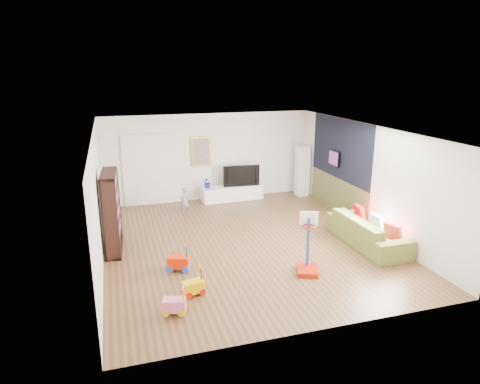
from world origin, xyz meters
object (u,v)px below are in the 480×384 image
object	(u,v)px
media_console	(232,193)
sofa	(368,231)
bookshelf	(112,212)
basketball_hoop	(309,244)

from	to	relation	value
media_console	sofa	size ratio (longest dim) A/B	0.83
bookshelf	media_console	bearing A→B (deg)	42.77
media_console	sofa	bearing A→B (deg)	-67.94
bookshelf	sofa	bearing A→B (deg)	-9.99
sofa	bookshelf	bearing A→B (deg)	75.49
bookshelf	basketball_hoop	bearing A→B (deg)	-27.84
bookshelf	sofa	xyz separation A→B (m)	(5.73, -1.41, -0.58)
sofa	basketball_hoop	distance (m)	2.19
bookshelf	basketball_hoop	distance (m)	4.41
media_console	bookshelf	xyz separation A→B (m)	(-3.65, -2.95, 0.69)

